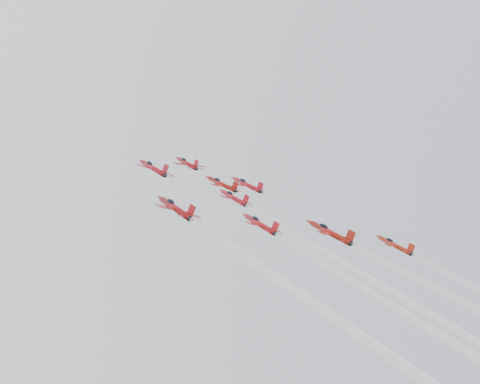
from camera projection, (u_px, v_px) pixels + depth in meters
jet_lead at (187, 163)px, 156.86m from camera, size 9.30×12.05×7.14m
jet_row2_left at (153, 168)px, 134.16m from camera, size 9.86×12.76×7.57m
jet_row2_center at (222, 184)px, 141.93m from camera, size 8.60×11.14×6.61m
jet_row2_right at (247, 184)px, 152.96m from camera, size 9.38×12.15×7.20m
jet_center at (375, 280)px, 96.93m from camera, size 8.63×82.95×45.25m
jet_rear_farleft at (367, 342)px, 67.31m from camera, size 9.42×90.53×49.39m
jet_rear_left at (441, 333)px, 79.29m from camera, size 8.51×81.80×44.63m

